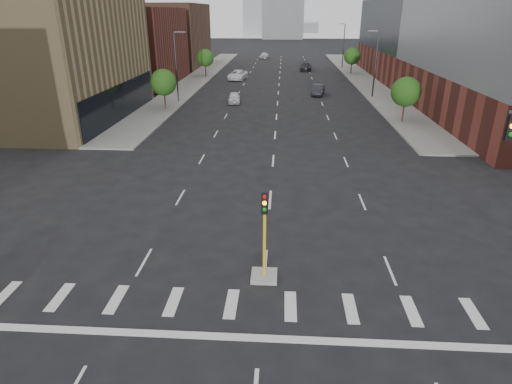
# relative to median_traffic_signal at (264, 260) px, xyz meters

# --- Properties ---
(sidewalk_left_far) EXTENTS (5.00, 92.00, 0.15)m
(sidewalk_left_far) POSITION_rel_median_traffic_signal_xyz_m (-15.00, 65.03, -0.90)
(sidewalk_left_far) COLOR gray
(sidewalk_left_far) RESTS_ON ground
(sidewalk_right_far) EXTENTS (5.00, 92.00, 0.15)m
(sidewalk_right_far) POSITION_rel_median_traffic_signal_xyz_m (15.00, 65.03, -0.90)
(sidewalk_right_far) COLOR gray
(sidewalk_right_far) RESTS_ON ground
(building_left_mid) EXTENTS (20.00, 24.00, 14.00)m
(building_left_mid) POSITION_rel_median_traffic_signal_xyz_m (-27.50, 31.03, 6.03)
(building_left_mid) COLOR #967F55
(building_left_mid) RESTS_ON ground
(building_left_far_a) EXTENTS (20.00, 22.00, 12.00)m
(building_left_far_a) POSITION_rel_median_traffic_signal_xyz_m (-27.50, 57.03, 5.03)
(building_left_far_a) COLOR brown
(building_left_far_a) RESTS_ON ground
(building_left_far_b) EXTENTS (20.00, 24.00, 13.00)m
(building_left_far_b) POSITION_rel_median_traffic_signal_xyz_m (-27.50, 83.03, 5.53)
(building_left_far_b) COLOR brown
(building_left_far_b) RESTS_ON ground
(building_right_main) EXTENTS (24.00, 70.00, 22.00)m
(building_right_main) POSITION_rel_median_traffic_signal_xyz_m (29.50, 51.03, 10.03)
(building_right_main) COLOR brown
(building_right_main) RESTS_ON ground
(median_traffic_signal) EXTENTS (1.20, 1.20, 4.40)m
(median_traffic_signal) POSITION_rel_median_traffic_signal_xyz_m (0.00, 0.00, 0.00)
(median_traffic_signal) COLOR #999993
(median_traffic_signal) RESTS_ON ground
(streetlight_right_a) EXTENTS (1.60, 0.22, 9.07)m
(streetlight_right_a) POSITION_rel_median_traffic_signal_xyz_m (13.41, 46.03, 4.04)
(streetlight_right_a) COLOR #2D2D30
(streetlight_right_a) RESTS_ON ground
(streetlight_right_b) EXTENTS (1.60, 0.22, 9.07)m
(streetlight_right_b) POSITION_rel_median_traffic_signal_xyz_m (13.41, 81.03, 4.04)
(streetlight_right_b) COLOR #2D2D30
(streetlight_right_b) RESTS_ON ground
(streetlight_left) EXTENTS (1.60, 0.22, 9.07)m
(streetlight_left) POSITION_rel_median_traffic_signal_xyz_m (-13.41, 41.03, 4.04)
(streetlight_left) COLOR #2D2D30
(streetlight_left) RESTS_ON ground
(tree_left_near) EXTENTS (3.20, 3.20, 4.85)m
(tree_left_near) POSITION_rel_median_traffic_signal_xyz_m (-14.00, 36.03, 2.42)
(tree_left_near) COLOR #382619
(tree_left_near) RESTS_ON ground
(tree_left_far) EXTENTS (3.20, 3.20, 4.85)m
(tree_left_far) POSITION_rel_median_traffic_signal_xyz_m (-14.00, 66.03, 2.42)
(tree_left_far) COLOR #382619
(tree_left_far) RESTS_ON ground
(tree_right_near) EXTENTS (3.20, 3.20, 4.85)m
(tree_right_near) POSITION_rel_median_traffic_signal_xyz_m (14.00, 31.03, 2.42)
(tree_right_near) COLOR #382619
(tree_right_near) RESTS_ON ground
(tree_right_far) EXTENTS (3.20, 3.20, 4.85)m
(tree_right_far) POSITION_rel_median_traffic_signal_xyz_m (14.00, 71.03, 2.42)
(tree_right_far) COLOR #382619
(tree_right_far) RESTS_ON ground
(car_near_left) EXTENTS (1.96, 4.19, 1.39)m
(car_near_left) POSITION_rel_median_traffic_signal_xyz_m (-5.86, 41.10, -0.28)
(car_near_left) COLOR silver
(car_near_left) RESTS_ON ground
(car_mid_right) EXTENTS (2.34, 4.75, 1.50)m
(car_mid_right) POSITION_rel_median_traffic_signal_xyz_m (5.87, 47.59, -0.22)
(car_mid_right) COLOR #222228
(car_mid_right) RESTS_ON ground
(car_far_left) EXTENTS (3.52, 6.25, 1.65)m
(car_far_left) POSITION_rel_median_traffic_signal_xyz_m (-7.56, 62.40, -0.15)
(car_far_left) COLOR white
(car_far_left) RESTS_ON ground
(car_deep_right) EXTENTS (2.69, 5.72, 1.61)m
(car_deep_right) POSITION_rel_median_traffic_signal_xyz_m (5.36, 75.92, -0.17)
(car_deep_right) COLOR black
(car_deep_right) RESTS_ON ground
(car_distant) EXTENTS (2.35, 4.84, 1.59)m
(car_distant) POSITION_rel_median_traffic_signal_xyz_m (-4.36, 100.27, -0.18)
(car_distant) COLOR silver
(car_distant) RESTS_ON ground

